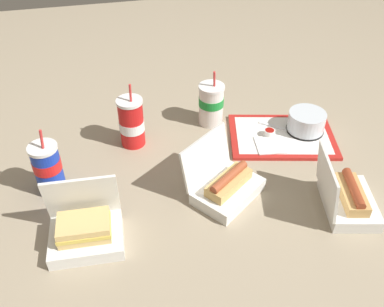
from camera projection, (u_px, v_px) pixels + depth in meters
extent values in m
plane|color=gray|center=(205.00, 166.00, 1.42)|extent=(3.20, 3.20, 0.00)
cube|color=red|center=(282.00, 136.00, 1.54)|extent=(0.42, 0.34, 0.01)
cube|color=white|center=(282.00, 135.00, 1.54)|extent=(0.37, 0.29, 0.00)
cylinder|color=black|center=(305.00, 130.00, 1.55)|extent=(0.14, 0.14, 0.01)
cylinder|color=#BC7084|center=(306.00, 123.00, 1.54)|extent=(0.10, 0.10, 0.05)
cylinder|color=silver|center=(306.00, 121.00, 1.53)|extent=(0.13, 0.13, 0.07)
cylinder|color=white|center=(269.00, 133.00, 1.52)|extent=(0.04, 0.04, 0.02)
cylinder|color=#9E140F|center=(270.00, 131.00, 1.52)|extent=(0.03, 0.03, 0.01)
cube|color=white|center=(270.00, 145.00, 1.49)|extent=(0.11, 0.11, 0.00)
cube|color=white|center=(274.00, 126.00, 1.57)|extent=(0.09, 0.08, 0.00)
cube|color=white|center=(349.00, 203.00, 1.26)|extent=(0.18, 0.23, 0.04)
cube|color=white|center=(327.00, 181.00, 1.21)|extent=(0.07, 0.20, 0.14)
cube|color=tan|center=(352.00, 194.00, 1.24)|extent=(0.10, 0.17, 0.03)
cylinder|color=brown|center=(354.00, 188.00, 1.22)|extent=(0.06, 0.15, 0.03)
cylinder|color=yellow|center=(354.00, 186.00, 1.22)|extent=(0.04, 0.13, 0.01)
cube|color=white|center=(87.00, 239.00, 1.16)|extent=(0.20, 0.16, 0.04)
cube|color=white|center=(82.00, 197.00, 1.15)|extent=(0.20, 0.04, 0.15)
cube|color=#DBB770|center=(85.00, 232.00, 1.14)|extent=(0.14, 0.10, 0.02)
cube|color=#E5C651|center=(84.00, 228.00, 1.13)|extent=(0.15, 0.10, 0.01)
cube|color=#DBB770|center=(83.00, 223.00, 1.12)|extent=(0.14, 0.10, 0.02)
cube|color=white|center=(228.00, 191.00, 1.30)|extent=(0.25, 0.24, 0.04)
cube|color=white|center=(206.00, 157.00, 1.29)|extent=(0.19, 0.15, 0.14)
cube|color=tan|center=(229.00, 183.00, 1.28)|extent=(0.17, 0.15, 0.03)
cylinder|color=#9E4728|center=(229.00, 177.00, 1.26)|extent=(0.14, 0.11, 0.03)
cylinder|color=yellow|center=(229.00, 174.00, 1.26)|extent=(0.11, 0.09, 0.01)
cylinder|color=#1938B7|center=(49.00, 170.00, 1.28)|extent=(0.08, 0.08, 0.16)
cylinder|color=red|center=(47.00, 164.00, 1.27)|extent=(0.08, 0.08, 0.04)
cylinder|color=white|center=(42.00, 148.00, 1.23)|extent=(0.09, 0.09, 0.01)
cylinder|color=red|center=(42.00, 139.00, 1.20)|extent=(0.01, 0.01, 0.06)
cylinder|color=white|center=(211.00, 106.00, 1.57)|extent=(0.09, 0.09, 0.15)
cylinder|color=#198C33|center=(211.00, 101.00, 1.56)|extent=(0.09, 0.09, 0.03)
cylinder|color=white|center=(212.00, 87.00, 1.52)|extent=(0.09, 0.09, 0.01)
cylinder|color=red|center=(214.00, 79.00, 1.50)|extent=(0.01, 0.01, 0.06)
cylinder|color=red|center=(132.00, 123.00, 1.47)|extent=(0.08, 0.08, 0.17)
cylinder|color=white|center=(132.00, 125.00, 1.47)|extent=(0.09, 0.09, 0.04)
cylinder|color=white|center=(129.00, 101.00, 1.41)|extent=(0.09, 0.09, 0.01)
cylinder|color=red|center=(130.00, 93.00, 1.38)|extent=(0.01, 0.01, 0.06)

